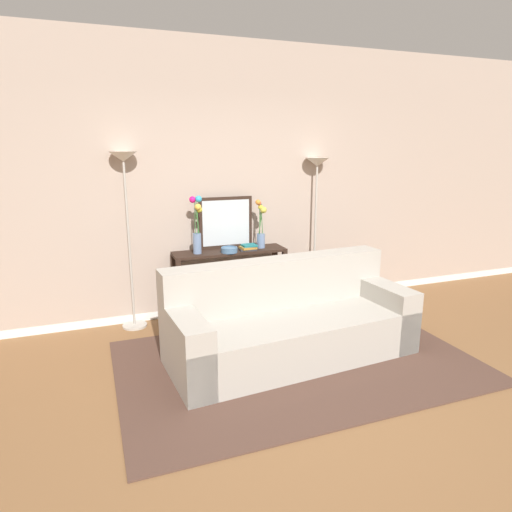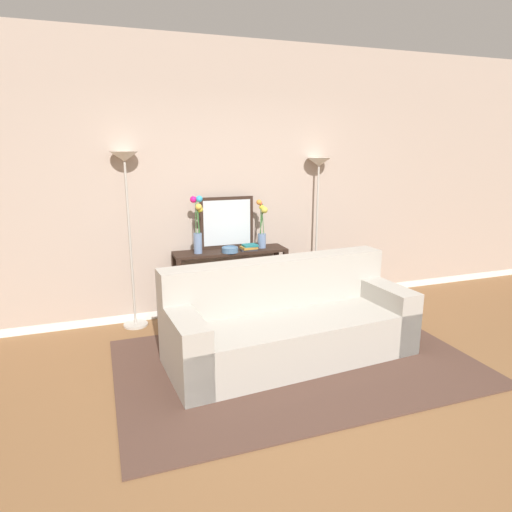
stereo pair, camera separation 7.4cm
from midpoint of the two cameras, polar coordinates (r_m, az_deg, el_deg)
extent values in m
cube|color=brown|center=(3.58, 7.32, -18.72)|extent=(16.00, 16.00, 0.02)
cube|color=white|center=(5.46, -3.86, -6.14)|extent=(12.00, 0.15, 0.09)
cube|color=#B29E8E|center=(5.14, -4.14, 9.91)|extent=(12.00, 0.14, 2.94)
cube|color=#51382D|center=(4.17, 4.69, -13.32)|extent=(3.14, 2.03, 0.01)
cube|color=#ADA89E|center=(4.17, 4.16, -10.25)|extent=(2.31, 1.04, 0.42)
cube|color=#ADA89E|center=(4.27, 2.26, -3.33)|extent=(2.26, 0.43, 0.46)
cube|color=#ADA89E|center=(3.78, -9.54, -11.52)|extent=(0.31, 0.89, 0.60)
cube|color=#ADA89E|center=(4.67, 15.10, -6.79)|extent=(0.31, 0.89, 0.60)
cube|color=black|center=(4.96, -3.80, 0.58)|extent=(1.26, 0.33, 0.03)
cube|color=black|center=(5.14, -3.69, -6.24)|extent=(1.16, 0.28, 0.01)
cube|color=black|center=(4.80, -10.18, -4.95)|extent=(0.05, 0.05, 0.76)
cube|color=black|center=(5.14, 3.21, -3.49)|extent=(0.05, 0.05, 0.76)
cube|color=black|center=(5.06, -10.77, -3.97)|extent=(0.05, 0.05, 0.76)
cube|color=black|center=(5.38, 2.00, -2.66)|extent=(0.05, 0.05, 0.76)
cylinder|color=#B7B2A8|center=(5.10, -15.63, -8.53)|extent=(0.26, 0.26, 0.02)
cylinder|color=#B7B2A8|center=(4.84, -16.30, 1.15)|extent=(0.02, 0.02, 1.74)
cone|color=silver|center=(4.74, -17.06, 12.05)|extent=(0.28, 0.28, 0.10)
cylinder|color=#B7B2A8|center=(5.67, 6.90, -5.81)|extent=(0.26, 0.26, 0.02)
cylinder|color=#B7B2A8|center=(5.44, 7.15, 2.54)|extent=(0.02, 0.02, 1.66)
cone|color=silver|center=(5.34, 7.44, 11.83)|extent=(0.28, 0.28, 0.10)
cube|color=black|center=(5.03, -4.29, 4.27)|extent=(0.61, 0.02, 0.58)
cube|color=silver|center=(5.02, -4.26, 4.26)|extent=(0.54, 0.01, 0.51)
cylinder|color=#6B84AD|center=(4.82, -7.97, 1.60)|extent=(0.09, 0.09, 0.22)
cylinder|color=#3D7538|center=(4.76, -7.95, 5.04)|extent=(0.04, 0.04, 0.37)
sphere|color=#33A3D3|center=(4.73, -7.81, 7.23)|extent=(0.07, 0.07, 0.07)
cylinder|color=#3D7538|center=(4.78, -7.91, 4.38)|extent=(0.01, 0.02, 0.25)
sphere|color=gold|center=(4.76, -7.71, 5.89)|extent=(0.06, 0.06, 0.06)
cylinder|color=#3D7538|center=(4.76, -7.97, 4.54)|extent=(0.04, 0.02, 0.29)
sphere|color=#E8BB46|center=(4.73, -7.88, 6.23)|extent=(0.07, 0.07, 0.07)
cylinder|color=#3D7538|center=(4.77, -8.25, 5.00)|extent=(0.01, 0.03, 0.36)
sphere|color=#E21778|center=(4.75, -8.56, 7.14)|extent=(0.07, 0.07, 0.07)
cylinder|color=#6B84AD|center=(5.05, 0.21, 1.97)|extent=(0.09, 0.09, 0.16)
cylinder|color=#3D7538|center=(5.02, 0.19, 4.56)|extent=(0.04, 0.02, 0.29)
sphere|color=gold|center=(5.02, 0.16, 6.26)|extent=(0.06, 0.06, 0.06)
cylinder|color=#3D7538|center=(5.00, 0.34, 4.38)|extent=(0.03, 0.02, 0.27)
sphere|color=gold|center=(4.97, 0.53, 5.90)|extent=(0.07, 0.07, 0.07)
cylinder|color=#3D7538|center=(5.00, 0.05, 4.87)|extent=(0.02, 0.05, 0.35)
sphere|color=orange|center=(4.98, -0.18, 6.89)|extent=(0.06, 0.06, 0.06)
cylinder|color=#3D7538|center=(5.02, 0.13, 4.78)|extent=(0.04, 0.01, 0.34)
sphere|color=#CB503F|center=(5.01, 0.01, 6.71)|extent=(0.05, 0.05, 0.05)
cylinder|color=#4C7093|center=(4.85, -3.88, 0.75)|extent=(0.18, 0.18, 0.05)
torus|color=#4C7093|center=(4.84, -3.88, 1.08)|extent=(0.18, 0.18, 0.01)
cube|color=#2D2D33|center=(4.95, -1.52, 0.85)|extent=(0.19, 0.16, 0.02)
cube|color=#B77F33|center=(4.94, -1.47, 1.09)|extent=(0.18, 0.15, 0.03)
cube|color=#1E7075|center=(4.94, -1.31, 1.37)|extent=(0.16, 0.14, 0.02)
cube|color=#BC3328|center=(5.06, -9.01, -7.73)|extent=(0.06, 0.18, 0.13)
cube|color=gold|center=(5.07, -8.44, -7.78)|extent=(0.04, 0.14, 0.10)
cube|color=slate|center=(5.08, -7.93, -7.65)|extent=(0.05, 0.18, 0.12)
cube|color=tan|center=(5.09, -7.32, -7.59)|extent=(0.05, 0.18, 0.12)
cube|color=navy|center=(5.10, -6.82, -7.60)|extent=(0.04, 0.13, 0.10)
cube|color=#2D2D33|center=(5.11, -6.44, -7.56)|extent=(0.03, 0.17, 0.10)
cube|color=#6B3360|center=(5.12, -6.07, -7.52)|extent=(0.04, 0.15, 0.10)
cube|color=#236033|center=(5.12, -5.63, -7.39)|extent=(0.04, 0.13, 0.12)
cube|color=maroon|center=(5.13, -5.08, -7.30)|extent=(0.05, 0.15, 0.12)
camera|label=1|loc=(0.04, -90.48, -0.12)|focal=31.31mm
camera|label=2|loc=(0.04, 89.52, 0.12)|focal=31.31mm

